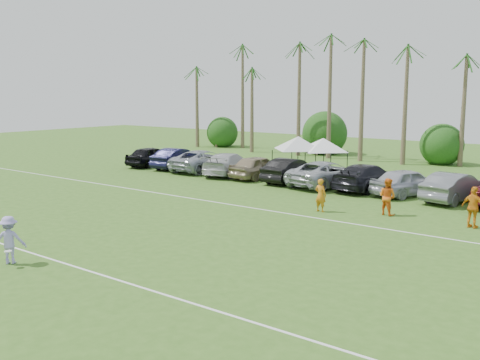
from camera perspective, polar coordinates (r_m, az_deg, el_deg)
The scene contains 28 objects.
field_lines at distance 27.05m, azimuth -11.62°, elevation -4.27°, with size 80.00×12.10×0.01m.
palm_tree_0 at distance 63.16m, azimuth -4.74°, elevation 10.43°, with size 2.40×2.40×8.90m.
palm_tree_1 at distance 60.00m, azimuth -1.10°, elevation 11.35°, with size 2.40×2.40×9.90m.
palm_tree_2 at distance 57.11m, azimuth 2.96°, elevation 12.30°, with size 2.40×2.40×10.90m.
palm_tree_3 at distance 55.04m, azimuth 6.53°, elevation 13.25°, with size 2.40×2.40×11.90m.
palm_tree_4 at distance 53.02m, azimuth 10.27°, elevation 10.52°, with size 2.40×2.40×8.90m.
palm_tree_5 at distance 51.38m, azimuth 14.37°, elevation 11.39°, with size 2.40×2.40×9.90m.
palm_tree_6 at distance 50.02m, azimuth 18.75°, elevation 12.24°, with size 2.40×2.40×10.90m.
palm_tree_7 at distance 48.97m, azimuth 23.36°, elevation 13.05°, with size 2.40×2.40×11.90m.
bush_tree_0 at distance 62.15m, azimuth -1.97°, elevation 5.23°, with size 4.00×4.00×4.00m.
bush_tree_1 at distance 55.00m, azimuth 8.70°, elevation 4.59°, with size 4.00×4.00×4.00m.
bush_tree_2 at distance 50.50m, azimuth 20.82°, elevation 3.66°, with size 4.00×4.00×4.00m.
sideline_player_a at distance 28.64m, azimuth 8.59°, elevation -1.61°, with size 0.65×0.43×1.78m, color orange.
sideline_player_b at distance 28.60m, azimuth 15.44°, elevation -1.71°, with size 0.94×0.73×1.93m, color orange.
sideline_player_c at distance 27.19m, azimuth 23.65°, elevation -2.70°, with size 1.15×0.48×1.97m, color orange.
canopy_tent_left at distance 40.31m, azimuth 6.26°, elevation 4.65°, with size 4.34×4.34×3.52m.
canopy_tent_right at distance 40.27m, azimuth 8.88°, elevation 4.44°, with size 4.19×4.19×3.40m.
frisbee_player at distance 21.61m, azimuth -23.39°, elevation -5.89°, with size 1.29×1.29×1.80m.
parked_car_0 at distance 46.48m, azimuth -9.46°, elevation 2.52°, with size 2.00×4.97×1.69m, color black.
parked_car_1 at distance 44.76m, azimuth -6.69°, elevation 2.33°, with size 1.79×5.14×1.69m, color black.
parked_car_2 at distance 42.95m, azimuth -3.92°, elevation 2.07°, with size 2.81×6.09×1.69m, color #979CA6.
parked_car_3 at distance 40.98m, azimuth -1.22°, elevation 1.74°, with size 2.37×5.83×1.69m, color #BCBCBC.
parked_car_4 at distance 39.32m, azimuth 1.96°, elevation 1.41°, with size 2.00×4.97×1.69m, color tan.
parked_car_5 at distance 37.82m, azimuth 5.42°, elevation 1.05°, with size 1.79×5.14×1.69m, color black.
parked_car_6 at distance 36.48m, azimuth 9.17°, elevation 0.67°, with size 2.81×6.09×1.69m, color #A2A6AA.
parked_car_7 at distance 35.60m, azimuth 13.40°, elevation 0.32°, with size 2.37×5.83×1.69m, color black.
parked_car_8 at distance 34.25m, azimuth 17.41°, elevation -0.21°, with size 2.00×4.97×1.69m, color #ACAEB7.
parked_car_9 at distance 33.42m, azimuth 21.89°, elevation -0.69°, with size 1.79×5.14×1.69m, color slate.
Camera 1 is at (19.75, -9.39, 6.31)m, focal length 40.00 mm.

